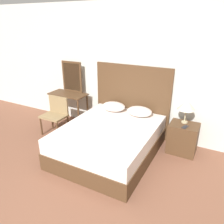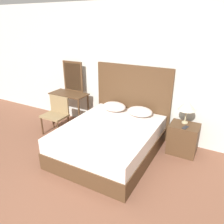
# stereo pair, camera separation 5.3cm
# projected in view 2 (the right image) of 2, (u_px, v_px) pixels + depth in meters

# --- Properties ---
(ground_plane) EXTENTS (16.00, 16.00, 0.00)m
(ground_plane) POSITION_uv_depth(u_px,v_px,m) (58.00, 203.00, 3.01)
(ground_plane) COLOR brown
(wall_back) EXTENTS (10.00, 0.06, 2.70)m
(wall_back) POSITION_uv_depth(u_px,v_px,m) (134.00, 72.00, 4.49)
(wall_back) COLOR silver
(wall_back) RESTS_ON ground_plane
(bed) EXTENTS (1.58, 1.95, 0.56)m
(bed) POSITION_uv_depth(u_px,v_px,m) (109.00, 140.00, 4.03)
(bed) COLOR #4C331E
(bed) RESTS_ON ground_plane
(headboard) EXTENTS (1.66, 0.05, 1.50)m
(headboard) POSITION_uv_depth(u_px,v_px,m) (132.00, 100.00, 4.65)
(headboard) COLOR #4C331E
(headboard) RESTS_ON ground_plane
(pillow_left) EXTENTS (0.50, 0.40, 0.17)m
(pillow_left) POSITION_uv_depth(u_px,v_px,m) (114.00, 107.00, 4.60)
(pillow_left) COLOR silver
(pillow_left) RESTS_ON bed
(pillow_right) EXTENTS (0.50, 0.40, 0.17)m
(pillow_right) POSITION_uv_depth(u_px,v_px,m) (140.00, 112.00, 4.34)
(pillow_right) COLOR silver
(pillow_right) RESTS_ON bed
(phone_on_bed) EXTENTS (0.08, 0.16, 0.01)m
(phone_on_bed) POSITION_uv_depth(u_px,v_px,m) (124.00, 128.00, 3.86)
(phone_on_bed) COLOR #B7B7BC
(phone_on_bed) RESTS_ON bed
(nightstand) EXTENTS (0.51, 0.42, 0.57)m
(nightstand) POSITION_uv_depth(u_px,v_px,m) (183.00, 139.00, 4.07)
(nightstand) COLOR #4C331E
(nightstand) RESTS_ON ground_plane
(table_lamp) EXTENTS (0.31, 0.31, 0.45)m
(table_lamp) POSITION_uv_depth(u_px,v_px,m) (187.00, 105.00, 3.90)
(table_lamp) COLOR tan
(table_lamp) RESTS_ON nightstand
(phone_on_nightstand) EXTENTS (0.11, 0.16, 0.01)m
(phone_on_nightstand) POSITION_uv_depth(u_px,v_px,m) (185.00, 127.00, 3.86)
(phone_on_nightstand) COLOR #232328
(phone_on_nightstand) RESTS_ON nightstand
(vanity_desk) EXTENTS (0.88, 0.44, 0.77)m
(vanity_desk) POSITION_uv_depth(u_px,v_px,m) (69.00, 100.00, 5.10)
(vanity_desk) COLOR #4C331E
(vanity_desk) RESTS_ON ground_plane
(vanity_mirror) EXTENTS (0.53, 0.03, 0.71)m
(vanity_mirror) POSITION_uv_depth(u_px,v_px,m) (73.00, 77.00, 5.06)
(vanity_mirror) COLOR #4C331E
(vanity_mirror) RESTS_ON vanity_desk
(chair) EXTENTS (0.52, 0.41, 0.82)m
(chair) POSITION_uv_depth(u_px,v_px,m) (57.00, 112.00, 4.75)
(chair) COLOR olive
(chair) RESTS_ON ground_plane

